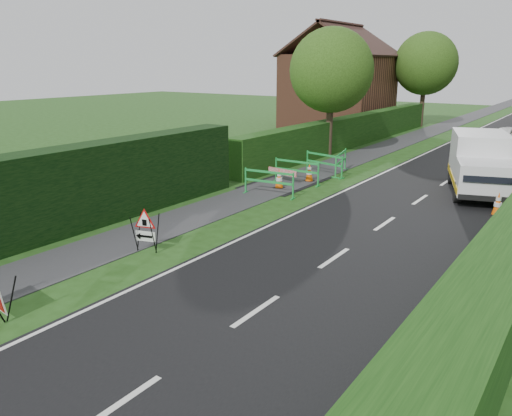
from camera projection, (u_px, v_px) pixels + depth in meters
The scene contains 19 objects.
ground at pixel (134, 298), 10.67m from camera, with size 120.00×120.00×0.00m, color #1D3F12.
footpath at pixel (444, 126), 39.84m from camera, with size 2.00×90.00×0.02m, color #2D2D30.
hedge_west_near at pixel (7, 250), 13.43m from camera, with size 1.10×18.00×2.50m, color black.
hedge_west_far at pixel (352, 145), 30.72m from camera, with size 1.00×24.00×1.80m, color #14380F.
house_west at pixel (338, 89), 38.97m from camera, with size 7.50×7.40×7.88m.
tree_nw at pixel (332, 71), 26.11m from camera, with size 4.40×4.40×6.70m.
tree_fw at pixel (426, 64), 38.59m from camera, with size 4.80×4.80×7.24m.
triangle_sign at pixel (144, 227), 13.06m from camera, with size 0.87×0.87×1.01m.
works_van at pixel (480, 163), 19.00m from camera, with size 3.35×5.27×2.25m.
traffic_cone_0 at pixel (498, 204), 16.38m from camera, with size 0.38×0.38×0.79m.
traffic_cone_1 at pixel (498, 186), 18.82m from camera, with size 0.38×0.38×0.79m.
traffic_cone_3 at pixel (279, 179), 19.97m from camera, with size 0.38×0.38×0.79m.
traffic_cone_4 at pixel (309, 172), 21.15m from camera, with size 0.38×0.38×0.79m.
ped_barrier_0 at pixel (269, 180), 18.74m from camera, with size 2.09×0.60×1.00m.
ped_barrier_1 at pixel (297, 169), 20.71m from camera, with size 2.07×0.41×1.00m.
ped_barrier_2 at pixel (324, 161), 22.25m from camera, with size 2.09×0.77×1.00m.
ped_barrier_3 at pixel (341, 160), 22.61m from camera, with size 0.82×2.08×1.00m.
redwhite_plank at pixel (282, 182), 21.10m from camera, with size 1.50×0.04×0.25m, color red.
hatchback_car at pixel (506, 135), 31.08m from camera, with size 1.27×3.17×1.08m, color white.
Camera 1 is at (7.72, -6.44, 4.82)m, focal length 35.00 mm.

